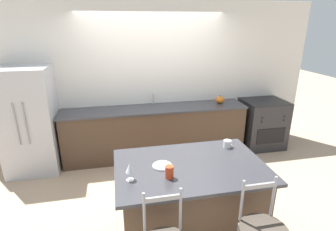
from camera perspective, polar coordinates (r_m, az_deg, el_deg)
ground_plane at (r=4.66m, az=-1.92°, el=-10.35°), size 18.00×18.00×0.00m
wall_back at (r=4.79m, az=-3.47°, el=7.81°), size 6.00×0.07×2.70m
back_counter at (r=4.77m, az=-2.72°, el=-3.45°), size 3.24×0.64×0.92m
sink_faucet at (r=4.75m, az=-3.20°, el=4.04°), size 0.02×0.13×0.22m
kitchen_island at (r=3.05m, az=4.67°, el=-18.09°), size 1.57×1.03×0.92m
refrigerator at (r=4.71m, az=-27.89°, el=-1.02°), size 0.79×0.75×1.70m
oven_range at (r=5.43m, az=19.75°, el=-1.66°), size 0.79×0.69×0.93m
dinner_plate at (r=2.76m, az=-1.27°, el=-10.80°), size 0.20×0.20×0.02m
wine_glass at (r=2.51m, az=-8.38°, el=-11.31°), size 0.08×0.08×0.18m
coffee_mug at (r=3.21m, az=12.80°, el=-6.03°), size 0.12×0.09×0.09m
tumbler_cup at (r=2.55m, az=0.29°, el=-12.20°), size 0.08×0.08×0.13m
pumpkin_decoration at (r=4.93m, az=11.24°, el=3.36°), size 0.16×0.16×0.15m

